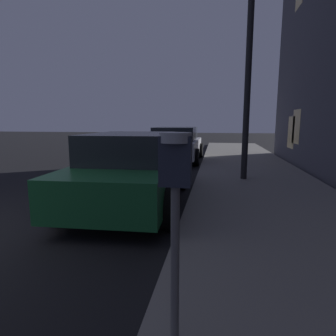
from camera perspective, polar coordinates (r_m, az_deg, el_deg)
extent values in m
cube|color=slate|center=(3.14, 30.80, -22.29)|extent=(3.20, 36.00, 0.15)
cylinder|color=#59595B|center=(1.90, 1.42, -20.34)|extent=(0.06, 0.06, 1.12)
cube|color=#232838|center=(1.67, 1.52, 1.39)|extent=(0.19, 0.11, 0.30)
cylinder|color=#999EA5|center=(1.66, 1.55, 6.19)|extent=(0.19, 0.19, 0.06)
cube|color=black|center=(1.67, -0.37, 2.79)|extent=(0.01, 0.08, 0.11)
cube|color=#19592D|center=(5.77, -7.23, -1.53)|extent=(1.91, 4.30, 0.64)
cube|color=#1E2328|center=(5.64, -7.47, 4.17)|extent=(1.62, 2.23, 0.56)
cylinder|color=black|center=(7.30, -11.30, -1.25)|extent=(0.25, 0.67, 0.66)
cylinder|color=black|center=(6.94, 2.64, -1.63)|extent=(0.25, 0.67, 0.66)
cylinder|color=black|center=(4.95, -21.11, -6.78)|extent=(0.25, 0.67, 0.66)
cylinder|color=black|center=(4.41, -0.29, -8.12)|extent=(0.25, 0.67, 0.66)
cube|color=#B7B7BF|center=(12.00, 1.74, 4.21)|extent=(1.86, 4.21, 0.64)
cube|color=#1E2328|center=(11.76, 1.61, 6.93)|extent=(1.63, 2.25, 0.56)
cylinder|color=black|center=(13.46, -1.38, 3.75)|extent=(0.22, 0.66, 0.66)
cylinder|color=black|center=(13.22, 6.56, 3.58)|extent=(0.22, 0.66, 0.66)
cylinder|color=black|center=(10.93, -4.08, 2.41)|extent=(0.22, 0.66, 0.66)
cylinder|color=black|center=(10.64, 5.68, 2.19)|extent=(0.22, 0.66, 0.66)
cylinder|color=black|center=(7.71, 15.93, 16.87)|extent=(0.16, 0.16, 5.11)
cube|color=#F2D17F|center=(11.04, 24.71, 7.65)|extent=(0.06, 0.90, 1.20)
cube|color=#F2D17F|center=(11.67, 23.83, 6.63)|extent=(0.06, 0.90, 1.20)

